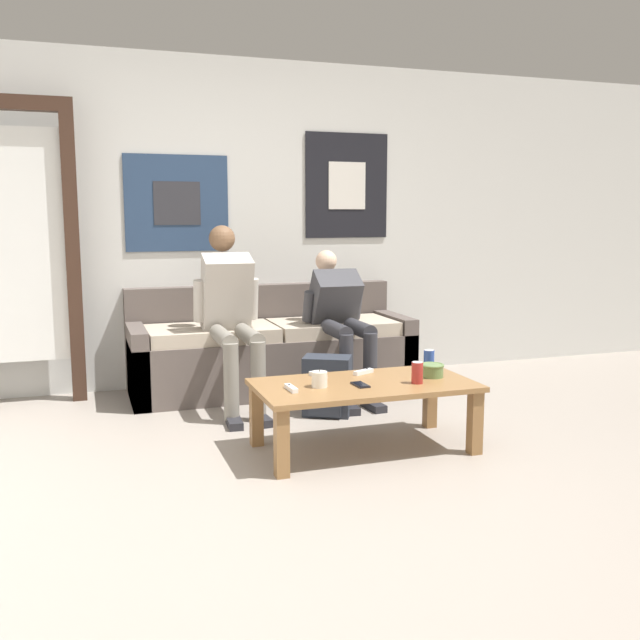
% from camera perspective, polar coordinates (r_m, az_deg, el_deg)
% --- Properties ---
extents(ground_plane, '(18.00, 18.00, 0.00)m').
position_cam_1_polar(ground_plane, '(3.66, 0.11, -13.21)').
color(ground_plane, gray).
extents(wall_back, '(10.00, 0.07, 2.55)m').
position_cam_1_polar(wall_back, '(5.73, -7.75, 7.66)').
color(wall_back, silver).
rests_on(wall_back, ground_plane).
extents(door_frame, '(1.00, 0.10, 2.15)m').
position_cam_1_polar(door_frame, '(5.42, -24.01, 6.14)').
color(door_frame, '#382319').
rests_on(door_frame, ground_plane).
extents(couch, '(2.14, 0.74, 0.79)m').
position_cam_1_polar(couch, '(5.53, -3.93, -2.62)').
color(couch, '#564C47').
rests_on(couch, ground_plane).
extents(coffee_table, '(1.25, 0.66, 0.40)m').
position_cam_1_polar(coffee_table, '(4.11, 3.54, -5.83)').
color(coffee_table, olive).
rests_on(coffee_table, ground_plane).
extents(person_seated_adult, '(0.47, 0.97, 1.27)m').
position_cam_1_polar(person_seated_adult, '(5.01, -7.19, 0.86)').
color(person_seated_adult, gray).
rests_on(person_seated_adult, ground_plane).
extents(person_seated_teen, '(0.47, 0.96, 1.07)m').
position_cam_1_polar(person_seated_teen, '(5.27, 1.61, 0.33)').
color(person_seated_teen, '#2D2D33').
rests_on(person_seated_teen, ground_plane).
extents(backpack, '(0.37, 0.33, 0.40)m').
position_cam_1_polar(backpack, '(4.83, 0.56, -5.41)').
color(backpack, '#282D38').
rests_on(backpack, ground_plane).
extents(ceramic_bowl, '(0.14, 0.14, 0.08)m').
position_cam_1_polar(ceramic_bowl, '(4.27, 8.95, -3.94)').
color(ceramic_bowl, '#607F47').
rests_on(ceramic_bowl, coffee_table).
extents(pillar_candle, '(0.09, 0.09, 0.10)m').
position_cam_1_polar(pillar_candle, '(3.98, -0.04, -4.77)').
color(pillar_candle, silver).
rests_on(pillar_candle, coffee_table).
extents(drink_can_blue, '(0.07, 0.07, 0.12)m').
position_cam_1_polar(drink_can_blue, '(4.47, 8.71, -3.16)').
color(drink_can_blue, '#28479E').
rests_on(drink_can_blue, coffee_table).
extents(drink_can_red, '(0.07, 0.07, 0.12)m').
position_cam_1_polar(drink_can_red, '(4.10, 7.79, -4.20)').
color(drink_can_red, maroon).
rests_on(drink_can_red, coffee_table).
extents(game_controller_near_left, '(0.15, 0.09, 0.03)m').
position_cam_1_polar(game_controller_near_left, '(4.32, 3.49, -4.16)').
color(game_controller_near_left, white).
rests_on(game_controller_near_left, coffee_table).
extents(game_controller_near_right, '(0.04, 0.15, 0.03)m').
position_cam_1_polar(game_controller_near_right, '(3.91, -2.33, -5.47)').
color(game_controller_near_right, white).
rests_on(game_controller_near_right, coffee_table).
extents(game_controller_far_center, '(0.07, 0.15, 0.03)m').
position_cam_1_polar(game_controller_far_center, '(4.22, -0.16, -4.43)').
color(game_controller_far_center, white).
rests_on(game_controller_far_center, coffee_table).
extents(cell_phone, '(0.07, 0.14, 0.01)m').
position_cam_1_polar(cell_phone, '(4.02, 3.24, -5.19)').
color(cell_phone, black).
rests_on(cell_phone, coffee_table).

